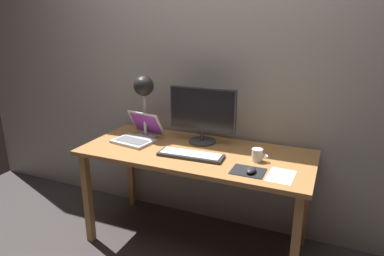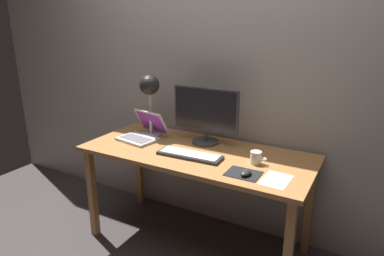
% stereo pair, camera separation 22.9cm
% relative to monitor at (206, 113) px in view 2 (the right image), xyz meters
% --- Properties ---
extents(ground_plane, '(4.80, 4.80, 0.00)m').
position_rel_monitor_xyz_m(ground_plane, '(0.02, -0.18, -0.97)').
color(ground_plane, '#383333').
rests_on(ground_plane, ground).
extents(back_wall, '(4.80, 0.06, 2.60)m').
position_rel_monitor_xyz_m(back_wall, '(0.02, 0.22, 0.33)').
color(back_wall, '#A8A099').
rests_on(back_wall, ground).
extents(desk, '(1.60, 0.70, 0.74)m').
position_rel_monitor_xyz_m(desk, '(0.02, -0.18, -0.31)').
color(desk, '#A8703D').
rests_on(desk, ground).
extents(monitor, '(0.50, 0.20, 0.41)m').
position_rel_monitor_xyz_m(monitor, '(0.00, 0.00, 0.00)').
color(monitor, '#38383A').
rests_on(monitor, desk).
extents(keyboard_main, '(0.45, 0.16, 0.03)m').
position_rel_monitor_xyz_m(keyboard_main, '(0.03, -0.29, -0.21)').
color(keyboard_main, '#28282B').
rests_on(keyboard_main, desk).
extents(laptop, '(0.33, 0.36, 0.21)m').
position_rel_monitor_xyz_m(laptop, '(-0.46, -0.13, -0.17)').
color(laptop, silver).
rests_on(laptop, desk).
extents(desk_lamp, '(0.16, 0.16, 0.48)m').
position_rel_monitor_xyz_m(desk_lamp, '(-0.45, -0.05, 0.13)').
color(desk_lamp, beige).
rests_on(desk_lamp, desk).
extents(mousepad, '(0.20, 0.16, 0.00)m').
position_rel_monitor_xyz_m(mousepad, '(0.44, -0.37, -0.22)').
color(mousepad, black).
rests_on(mousepad, desk).
extents(mouse, '(0.06, 0.10, 0.03)m').
position_rel_monitor_xyz_m(mouse, '(0.46, -0.39, -0.21)').
color(mouse, '#28282B').
rests_on(mouse, mousepad).
extents(coffee_mug, '(0.11, 0.07, 0.08)m').
position_rel_monitor_xyz_m(coffee_mug, '(0.46, -0.19, -0.19)').
color(coffee_mug, white).
rests_on(coffee_mug, desk).
extents(paper_sheet_by_keyboard, '(0.16, 0.22, 0.00)m').
position_rel_monitor_xyz_m(paper_sheet_by_keyboard, '(0.64, -0.36, -0.23)').
color(paper_sheet_by_keyboard, white).
rests_on(paper_sheet_by_keyboard, desk).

